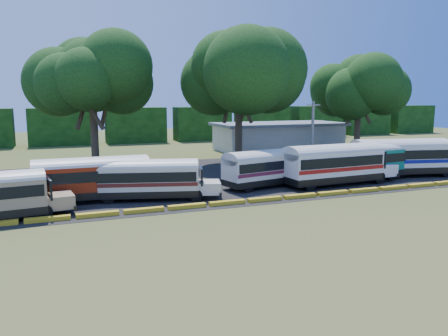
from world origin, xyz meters
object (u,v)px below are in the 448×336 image
object	(u,v)px
bus_white_red	(335,162)
tree_west	(92,76)
bus_teal	(407,156)
bus_red	(95,176)
bus_cream_west	(149,177)

from	to	relation	value
bus_white_red	tree_west	xyz separation A→B (m)	(-18.97, 15.73, 7.78)
bus_white_red	bus_teal	world-z (taller)	bus_white_red
bus_red	bus_teal	xyz separation A→B (m)	(29.59, 0.25, 0.07)
bus_white_red	bus_teal	xyz separation A→B (m)	(9.45, 1.55, -0.08)
tree_west	bus_red	bearing A→B (deg)	-94.61
bus_cream_west	bus_white_red	bearing A→B (deg)	14.11
bus_teal	bus_cream_west	bearing A→B (deg)	177.51
bus_cream_west	bus_white_red	size ratio (longest dim) A/B	0.86
bus_teal	tree_west	xyz separation A→B (m)	(-28.43, 14.19, 7.86)
bus_red	bus_cream_west	size ratio (longest dim) A/B	1.04
bus_red	bus_teal	bearing A→B (deg)	-0.42
bus_cream_west	bus_white_red	distance (m)	16.34
bus_cream_west	tree_west	xyz separation A→B (m)	(-2.64, 15.49, 8.09)
bus_red	bus_teal	distance (m)	29.59
bus_red	bus_cream_west	world-z (taller)	bus_red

